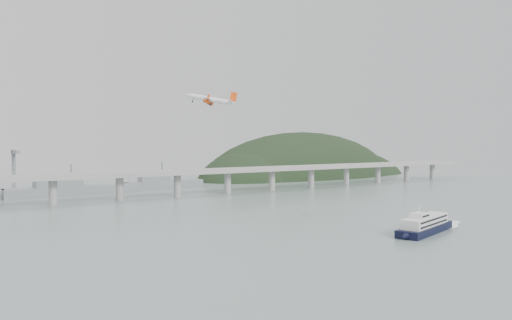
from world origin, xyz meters
TOP-DOWN VIEW (x-y plane):
  - ground at (0.00, 0.00)m, footprint 900.00×900.00m
  - bridge at (-1.15, 200.00)m, footprint 800.00×22.00m
  - headland at (285.18, 331.75)m, footprint 365.00×155.00m
  - ferry at (49.62, -24.90)m, footprint 77.57×29.34m
  - airliner at (-9.42, 90.99)m, footprint 27.57×26.36m

SIDE VIEW (x-z plane):
  - headland at x=285.18m, z-range -97.34..58.66m
  - ground at x=0.00m, z-range 0.00..0.00m
  - ferry at x=49.62m, z-range -3.41..11.51m
  - bridge at x=-1.15m, z-range 5.70..29.60m
  - airliner at x=-9.42m, z-range 68.77..77.64m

